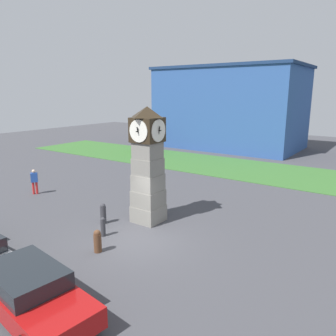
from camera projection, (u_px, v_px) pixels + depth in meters
name	position (u px, v px, depth m)	size (l,w,h in m)	color
ground_plane	(139.00, 240.00, 14.28)	(84.59, 84.59, 0.00)	#424247
clock_tower	(148.00, 166.00, 15.82)	(1.64, 1.66, 5.67)	gray
bollard_near_tower	(103.00, 213.00, 16.01)	(0.29, 0.29, 1.03)	#333338
bollard_mid_row	(103.00, 227.00, 14.60)	(0.22, 0.22, 0.89)	#333338
bollard_far_row	(98.00, 241.00, 13.14)	(0.32, 0.32, 0.95)	brown
car_by_building	(31.00, 292.00, 9.38)	(4.74, 2.40, 1.39)	#A51111
car_far_lot	(144.00, 146.00, 35.02)	(4.12, 4.00, 1.44)	#19602D
pedestrian_near_bench	(34.00, 180.00, 20.59)	(0.44, 0.46, 1.59)	red
warehouse_blue_far	(230.00, 107.00, 38.00)	(16.24, 9.94, 9.15)	#2D5193
grass_verge_far	(261.00, 171.00, 26.66)	(50.76, 7.56, 0.04)	#386B2D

